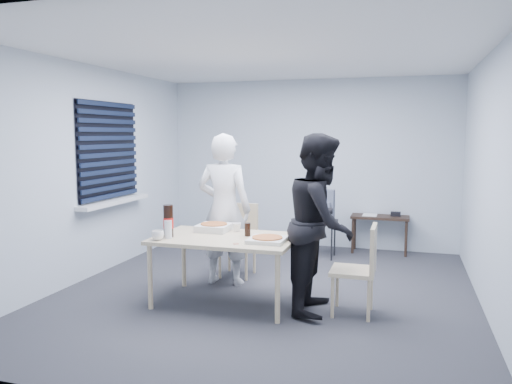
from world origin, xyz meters
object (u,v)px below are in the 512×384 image
(person_white, at_px, (224,209))
(stool, at_px, (323,228))
(person_black, at_px, (321,223))
(soda_bottle, at_px, (168,222))
(mug_b, at_px, (237,227))
(chair_right, at_px, (362,264))
(side_table, at_px, (380,221))
(mug_a, at_px, (158,235))
(chair_far, at_px, (240,234))
(dining_table, at_px, (225,243))
(backpack, at_px, (323,206))

(person_white, height_order, stool, person_white)
(person_black, height_order, soda_bottle, person_black)
(person_white, bearing_deg, mug_b, 128.13)
(soda_bottle, bearing_deg, chair_right, 6.52)
(side_table, xyz_separation_m, mug_a, (-2.02, -3.08, 0.27))
(chair_far, relative_size, person_white, 0.50)
(chair_right, bearing_deg, dining_table, -177.83)
(dining_table, relative_size, backpack, 3.26)
(person_white, relative_size, mug_a, 14.39)
(person_white, relative_size, soda_bottle, 5.29)
(person_white, xyz_separation_m, stool, (0.91, 1.57, -0.46))
(chair_far, bearing_deg, mug_a, -105.31)
(dining_table, height_order, mug_b, mug_b)
(chair_far, bearing_deg, person_black, -39.97)
(person_white, distance_m, stool, 1.87)
(chair_far, xyz_separation_m, stool, (0.86, 1.15, -0.09))
(chair_far, distance_m, soda_bottle, 1.34)
(side_table, xyz_separation_m, stool, (-0.77, -0.52, -0.05))
(chair_far, height_order, backpack, backpack)
(side_table, height_order, backpack, backpack)
(chair_far, distance_m, stool, 1.44)
(person_black, bearing_deg, stool, 8.55)
(backpack, xyz_separation_m, soda_bottle, (-1.22, -2.38, 0.11))
(person_white, bearing_deg, chair_right, 159.91)
(chair_far, xyz_separation_m, mug_b, (0.23, -0.76, 0.24))
(person_white, xyz_separation_m, side_table, (1.68, 2.08, -0.41))
(person_white, xyz_separation_m, soda_bottle, (-0.31, -0.83, -0.02))
(person_white, distance_m, person_black, 1.36)
(dining_table, distance_m, person_black, 1.01)
(person_black, bearing_deg, person_white, 64.86)
(person_white, relative_size, backpack, 4.00)
(stool, height_order, soda_bottle, soda_bottle)
(person_white, bearing_deg, mug_a, 71.23)
(chair_far, height_order, stool, chair_far)
(person_black, relative_size, backpack, 4.00)
(person_white, xyz_separation_m, backpack, (0.91, 1.55, -0.13))
(person_black, xyz_separation_m, soda_bottle, (-1.54, -0.25, -0.02))
(chair_far, distance_m, backpack, 1.45)
(chair_far, distance_m, side_table, 2.33)
(soda_bottle, bearing_deg, dining_table, 16.89)
(chair_far, bearing_deg, dining_table, -79.04)
(stool, distance_m, mug_a, 2.87)
(mug_b, relative_size, soda_bottle, 0.30)
(person_black, distance_m, mug_a, 1.63)
(chair_right, relative_size, backpack, 2.01)
(chair_far, height_order, side_table, chair_far)
(backpack, bearing_deg, mug_b, -90.53)
(stool, distance_m, backpack, 0.33)
(chair_right, distance_m, mug_a, 2.04)
(chair_far, bearing_deg, person_white, -96.55)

